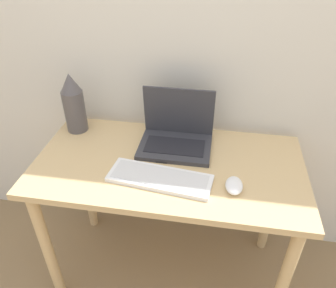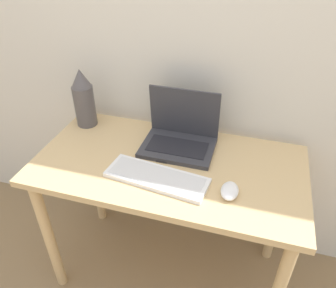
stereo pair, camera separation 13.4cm
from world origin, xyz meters
name	(u,v)px [view 1 (the left image)]	position (x,y,z in m)	size (l,w,h in m)	color
wall_back	(182,19)	(0.00, 0.66, 1.25)	(6.00, 0.05, 2.50)	silver
desk	(168,182)	(0.00, 0.30, 0.64)	(1.15, 0.59, 0.75)	tan
laptop	(176,134)	(0.01, 0.44, 0.80)	(0.32, 0.24, 0.25)	#333338
keyboard	(160,178)	(-0.02, 0.18, 0.76)	(0.43, 0.19, 0.02)	white
mouse	(234,185)	(0.28, 0.17, 0.77)	(0.07, 0.10, 0.04)	white
vase	(74,103)	(-0.49, 0.49, 0.89)	(0.10, 0.10, 0.29)	#514C4C
mp3_player	(163,159)	(-0.03, 0.31, 0.75)	(0.05, 0.06, 0.01)	black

